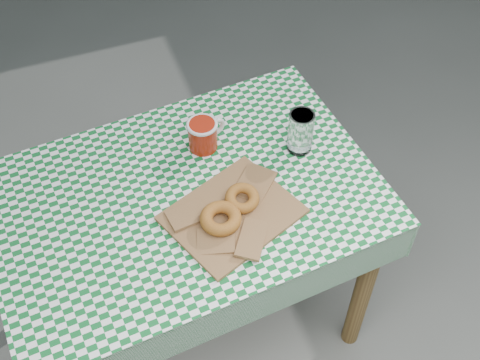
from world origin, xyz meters
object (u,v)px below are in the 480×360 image
table (192,267)px  paper_bag (232,214)px  coffee_mug (203,135)px  drinking_glass (301,132)px

table → paper_bag: (0.10, -0.11, 0.39)m
coffee_mug → drinking_glass: bearing=-41.8°
table → paper_bag: 0.42m
coffee_mug → drinking_glass: size_ratio=1.26×
table → coffee_mug: (0.11, 0.16, 0.43)m
coffee_mug → drinking_glass: (0.27, -0.11, 0.02)m
paper_bag → drinking_glass: bearing=31.7°
coffee_mug → paper_bag: bearing=-111.9°
drinking_glass → table: bearing=-171.4°
paper_bag → coffee_mug: coffee_mug is taller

